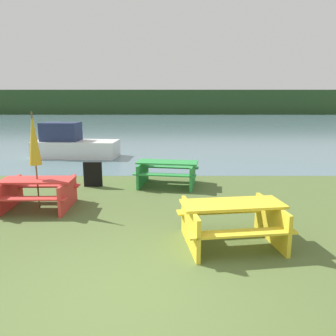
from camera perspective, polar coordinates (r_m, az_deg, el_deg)
name	(u,v)px	position (r m, az deg, el deg)	size (l,w,h in m)	color
ground_plane	(129,300)	(4.70, -6.77, -21.85)	(60.00, 60.00, 0.00)	#516633
water	(164,123)	(36.04, -0.70, 7.88)	(60.00, 50.00, 0.00)	slate
far_treeline	(166,102)	(55.95, -0.41, 11.42)	(80.00, 1.60, 4.00)	#284723
picnic_table_yellow	(233,219)	(6.10, 11.18, -8.73)	(1.98, 1.61, 0.79)	yellow
picnic_table_red	(39,191)	(8.48, -21.54, -3.67)	(1.71, 1.40, 0.73)	red
picnic_table_green	(168,171)	(9.94, 0.02, -0.48)	(2.01, 1.64, 0.74)	green
umbrella_gold	(35,139)	(8.25, -22.21, 4.67)	(0.28, 0.28, 2.32)	brown
boat	(73,145)	(15.43, -16.16, 3.95)	(3.81, 1.77, 1.56)	silver
signboard	(94,174)	(10.09, -12.82, -1.08)	(0.55, 0.08, 0.75)	black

